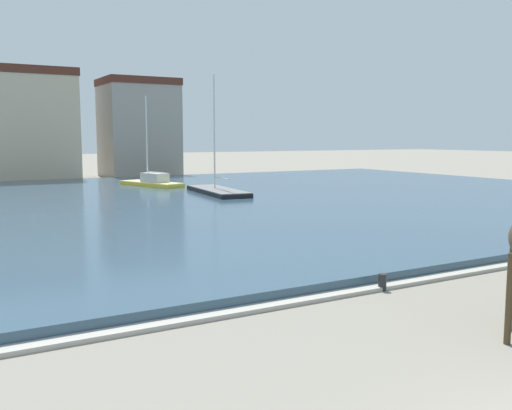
% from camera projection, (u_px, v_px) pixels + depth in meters
% --- Properties ---
extents(harbor_water, '(82.22, 45.32, 0.38)m').
position_uv_depth(harbor_water, '(83.00, 208.00, 34.93)').
color(harbor_water, '#334C60').
rests_on(harbor_water, ground).
extents(quay_edge_coping, '(82.22, 0.50, 0.12)m').
position_uv_depth(quay_edge_coping, '(279.00, 304.00, 15.18)').
color(quay_edge_coping, '#ADA89E').
rests_on(quay_edge_coping, ground).
extents(sailboat_yellow, '(4.15, 7.66, 7.99)m').
position_uv_depth(sailboat_yellow, '(148.00, 184.00, 48.62)').
color(sailboat_yellow, gold).
rests_on(sailboat_yellow, ground).
extents(sailboat_black, '(3.13, 9.34, 9.05)m').
position_uv_depth(sailboat_black, '(214.00, 192.00, 42.43)').
color(sailboat_black, black).
rests_on(sailboat_black, ground).
extents(mooring_bollard, '(0.24, 0.24, 0.50)m').
position_uv_depth(mooring_bollard, '(382.00, 282.00, 16.75)').
color(mooring_bollard, '#232326').
rests_on(mooring_bollard, ground).
extents(townhouse_narrow_midrow, '(8.86, 7.42, 11.29)m').
position_uv_depth(townhouse_narrow_midrow, '(29.00, 126.00, 57.12)').
color(townhouse_narrow_midrow, '#C6B293').
rests_on(townhouse_narrow_midrow, ground).
extents(townhouse_wide_warehouse, '(8.08, 7.15, 11.03)m').
position_uv_depth(townhouse_wide_warehouse, '(139.00, 128.00, 64.61)').
color(townhouse_wide_warehouse, gray).
rests_on(townhouse_wide_warehouse, ground).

